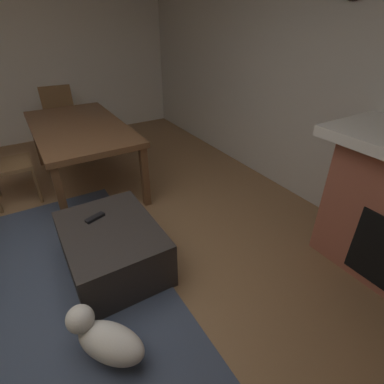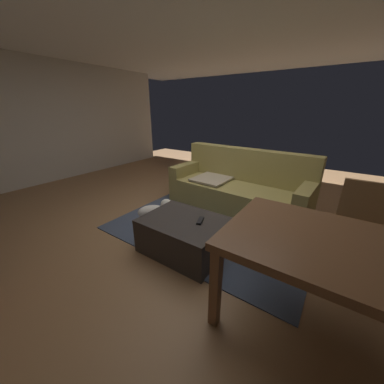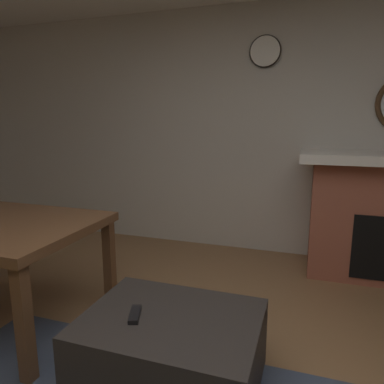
{
  "view_description": "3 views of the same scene",
  "coord_description": "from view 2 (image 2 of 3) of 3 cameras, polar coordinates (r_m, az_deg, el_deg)",
  "views": [
    {
      "loc": [
        -1.64,
        -0.18,
        1.83
      ],
      "look_at": [
        -0.12,
        -1.1,
        0.76
      ],
      "focal_mm": 27.75,
      "sensor_mm": 36.0,
      "label": 1
    },
    {
      "loc": [
        1.56,
        -2.29,
        1.56
      ],
      "look_at": [
        0.57,
        -0.87,
        0.89
      ],
      "focal_mm": 20.26,
      "sensor_mm": 36.0,
      "label": 2
    },
    {
      "loc": [
        -0.38,
        0.98,
        1.4
      ],
      "look_at": [
        0.25,
        -0.89,
        1.0
      ],
      "focal_mm": 33.14,
      "sensor_mm": 36.0,
      "label": 3
    }
  ],
  "objects": [
    {
      "name": "small_dog",
      "position": [
        3.17,
        -9.61,
        -5.02
      ],
      "size": [
        0.48,
        0.44,
        0.32
      ],
      "color": "silver",
      "rests_on": "ground"
    },
    {
      "name": "ottoman_coffee_table",
      "position": [
        2.55,
        -2.06,
        -11.19
      ],
      "size": [
        0.92,
        0.7,
        0.4
      ],
      "primitive_type": "cube",
      "color": "#2D2826",
      "rests_on": "ground"
    },
    {
      "name": "tv_remote",
      "position": [
        2.39,
        2.18,
        -7.56
      ],
      "size": [
        0.1,
        0.17,
        0.02
      ],
      "primitive_type": "cube",
      "rotation": [
        0.0,
        0.0,
        0.34
      ],
      "color": "black",
      "rests_on": "ottoman_coffee_table"
    },
    {
      "name": "floor",
      "position": [
        3.18,
        0.45,
        -8.31
      ],
      "size": [
        9.19,
        9.19,
        0.0
      ],
      "primitive_type": "plane",
      "color": "olive"
    },
    {
      "name": "couch",
      "position": [
        3.64,
        12.05,
        0.9
      ],
      "size": [
        2.26,
        0.98,
        0.95
      ],
      "color": "#9E8E4C",
      "rests_on": "ground"
    },
    {
      "name": "dining_table",
      "position": [
        1.79,
        40.03,
        -14.36
      ],
      "size": [
        1.83,
        0.97,
        0.74
      ],
      "color": "brown",
      "rests_on": "ground"
    },
    {
      "name": "ceiling",
      "position": [
        2.94,
        0.63,
        40.82
      ],
      "size": [
        9.19,
        9.19,
        0.0
      ],
      "primitive_type": "plane",
      "color": "white"
    },
    {
      "name": "area_rug",
      "position": [
        3.15,
        5.66,
        -8.58
      ],
      "size": [
        2.6,
        2.0,
        0.01
      ],
      "primitive_type": "cube",
      "color": "#3D475B",
      "rests_on": "ground"
    },
    {
      "name": "dining_chair_north",
      "position": [
        2.63,
        38.19,
        -7.0
      ],
      "size": [
        0.44,
        0.44,
        0.93
      ],
      "color": "brown",
      "rests_on": "ground"
    },
    {
      "name": "wall_left",
      "position": [
        5.86,
        -33.48,
        14.99
      ],
      "size": [
        0.12,
        6.08,
        2.55
      ],
      "primitive_type": "cube",
      "color": "beige",
      "rests_on": "ground"
    }
  ]
}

